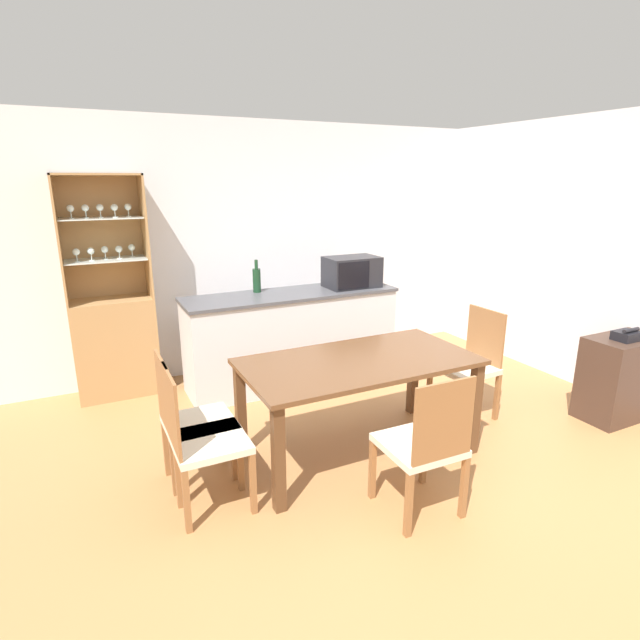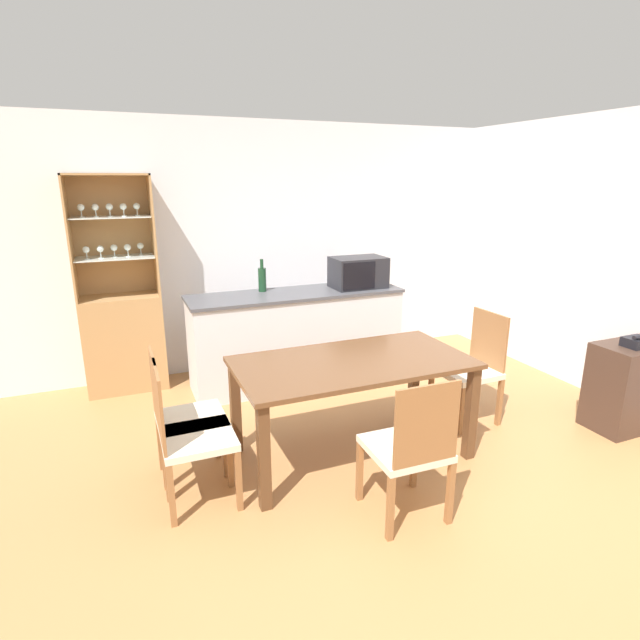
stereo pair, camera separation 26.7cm
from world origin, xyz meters
name	(u,v)px [view 1 (the left image)]	position (x,y,z in m)	size (l,w,h in m)	color
ground_plane	(398,483)	(0.00, 0.00, 0.00)	(18.00, 18.00, 0.00)	#B27A47
wall_back	(260,247)	(0.00, 2.63, 1.27)	(6.80, 0.06, 2.55)	silver
wall_right	(629,262)	(2.58, 0.30, 1.27)	(0.06, 4.60, 2.55)	silver
kitchen_counter	(292,338)	(0.05, 1.92, 0.46)	(2.08, 0.58, 0.92)	silver
display_cabinet	(114,332)	(-1.53, 2.41, 0.61)	(0.72, 0.39, 2.02)	tan
dining_table	(359,372)	(-0.05, 0.47, 0.64)	(1.66, 0.87, 0.74)	brown
dining_chair_side_right_far	(469,364)	(1.12, 0.60, 0.46)	(0.45, 0.45, 0.92)	beige
dining_chair_head_near	(424,445)	(-0.05, -0.30, 0.46)	(0.45, 0.45, 0.92)	beige
dining_chair_side_left_near	(202,440)	(-1.22, 0.34, 0.46)	(0.44, 0.44, 0.92)	beige
dining_chair_side_left_far	(192,422)	(-1.22, 0.60, 0.46)	(0.44, 0.44, 0.92)	beige
microwave	(352,272)	(0.70, 1.90, 1.07)	(0.53, 0.35, 0.30)	#232328
wine_bottle	(257,280)	(-0.24, 2.09, 1.05)	(0.08, 0.08, 0.31)	#193D23
side_cabinet	(619,378)	(2.23, 0.00, 0.36)	(0.64, 0.38, 0.71)	#422D23
telephone	(627,335)	(2.17, -0.04, 0.75)	(0.20, 0.15, 0.11)	black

